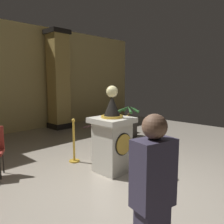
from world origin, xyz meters
The scene contains 8 objects.
ground_plane centered at (0.00, 0.00, 0.00)m, with size 12.88×12.88×0.00m, color #9E9384.
pedestal_clock centered at (0.31, 0.45, 0.69)m, with size 0.74×0.74×1.75m.
stanchion_near centered at (1.40, 0.98, 0.34)m, with size 0.24×0.24×0.99m.
stanchion_far centered at (0.11, 1.47, 0.35)m, with size 0.24×0.24×1.00m.
velvet_rope centered at (0.75, 1.22, 0.79)m, with size 0.92×0.91×0.22m.
column_right centered at (2.00, 4.90, 1.83)m, with size 0.76×0.76×3.69m.
potted_palm_right centered at (2.83, 2.10, 0.32)m, with size 0.69×0.71×1.06m.
bystander_guest centered at (-1.36, -1.64, 0.84)m, with size 0.40×0.29×1.59m.
Camera 1 is at (-2.94, -2.66, 1.87)m, focal length 36.81 mm.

